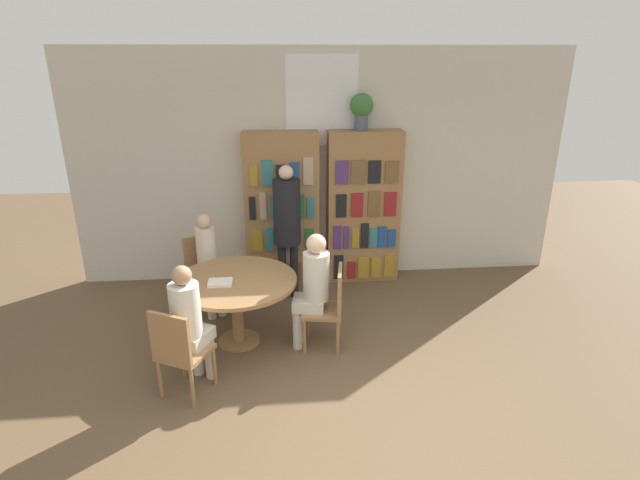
% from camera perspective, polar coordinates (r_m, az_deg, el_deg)
% --- Properties ---
extents(ground_plane, '(16.00, 16.00, 0.00)m').
position_cam_1_polar(ground_plane, '(4.33, 4.43, -21.70)').
color(ground_plane, brown).
extents(wall_back, '(6.40, 0.07, 3.00)m').
position_cam_1_polar(wall_back, '(6.58, 0.18, 8.31)').
color(wall_back, beige).
rests_on(wall_back, ground_plane).
extents(bookshelf_left, '(0.95, 0.34, 2.00)m').
position_cam_1_polar(bookshelf_left, '(6.50, -4.37, 3.46)').
color(bookshelf_left, olive).
rests_on(bookshelf_left, ground_plane).
extents(bookshelf_right, '(0.95, 0.34, 2.00)m').
position_cam_1_polar(bookshelf_right, '(6.59, 4.98, 3.69)').
color(bookshelf_right, olive).
rests_on(bookshelf_right, ground_plane).
extents(flower_vase, '(0.29, 0.29, 0.45)m').
position_cam_1_polar(flower_vase, '(6.34, 4.77, 14.78)').
color(flower_vase, '#475166').
rests_on(flower_vase, bookshelf_right).
extents(reading_table, '(1.26, 1.26, 0.74)m').
position_cam_1_polar(reading_table, '(5.24, -9.58, -5.58)').
color(reading_table, olive).
rests_on(reading_table, ground_plane).
extents(chair_near_camera, '(0.54, 0.54, 0.88)m').
position_cam_1_polar(chair_near_camera, '(4.62, -15.79, -11.93)').
color(chair_near_camera, olive).
rests_on(chair_near_camera, ground_plane).
extents(chair_left_side, '(0.54, 0.54, 0.88)m').
position_cam_1_polar(chair_left_side, '(6.13, -13.08, -3.24)').
color(chair_left_side, olive).
rests_on(chair_left_side, ground_plane).
extents(chair_far_side, '(0.46, 0.46, 0.88)m').
position_cam_1_polar(chair_far_side, '(5.17, 1.12, -7.33)').
color(chair_far_side, olive).
rests_on(chair_far_side, ground_plane).
extents(seated_reader_left, '(0.35, 0.39, 1.21)m').
position_cam_1_polar(seated_reader_left, '(5.89, -12.60, -2.29)').
color(seated_reader_left, beige).
rests_on(seated_reader_left, ground_plane).
extents(seated_reader_right, '(0.39, 0.32, 1.25)m').
position_cam_1_polar(seated_reader_right, '(5.08, -0.88, -5.03)').
color(seated_reader_right, beige).
rests_on(seated_reader_right, ground_plane).
extents(seated_reader_back, '(0.38, 0.41, 1.22)m').
position_cam_1_polar(seated_reader_back, '(4.63, -14.70, -8.74)').
color(seated_reader_back, beige).
rests_on(seated_reader_back, ground_plane).
extents(librarian_standing, '(0.33, 0.60, 1.69)m').
position_cam_1_polar(librarian_standing, '(6.01, -3.78, 2.50)').
color(librarian_standing, black).
rests_on(librarian_standing, ground_plane).
extents(open_book_on_table, '(0.24, 0.18, 0.03)m').
position_cam_1_polar(open_book_on_table, '(5.11, -11.34, -4.79)').
color(open_book_on_table, silver).
rests_on(open_book_on_table, reading_table).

